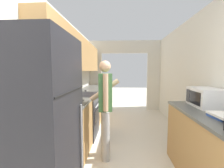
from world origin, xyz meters
TOP-DOWN VIEW (x-y plane):
  - wall_left at (-1.22, 2.31)m, footprint 0.38×7.27m
  - wall_right at (1.30, 1.83)m, footprint 0.06×7.27m
  - wall_far_with_doorway at (0.00, 4.90)m, footprint 2.95×0.06m
  - counter_left at (-0.97, 2.99)m, footprint 0.62×3.66m
  - counter_right at (0.97, 1.03)m, footprint 0.62×1.87m
  - refrigerator at (-0.92, 0.71)m, footprint 0.74×0.73m
  - range_oven at (-0.97, 2.61)m, footprint 0.66×0.79m
  - person at (-0.38, 1.78)m, footprint 0.51×0.41m
  - microwave at (1.08, 1.61)m, footprint 0.36×0.49m
  - book_stack at (0.95, 1.05)m, footprint 0.24×0.31m
  - knife at (-1.01, 3.15)m, footprint 0.11×0.30m

SIDE VIEW (x-z plane):
  - counter_right at x=0.97m, z-range 0.00..0.92m
  - counter_left at x=-0.97m, z-range 0.00..0.92m
  - range_oven at x=-0.97m, z-range -0.06..1.00m
  - person at x=-0.38m, z-range 0.05..1.64m
  - refrigerator at x=-0.92m, z-range 0.00..1.74m
  - knife at x=-1.01m, z-range 0.92..0.94m
  - book_stack at x=0.95m, z-range 0.92..0.97m
  - microwave at x=1.08m, z-range 0.92..1.18m
  - wall_right at x=1.30m, z-range 0.00..2.50m
  - wall_far_with_doorway at x=0.00m, z-range 0.19..2.69m
  - wall_left at x=-1.22m, z-range 0.24..2.74m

